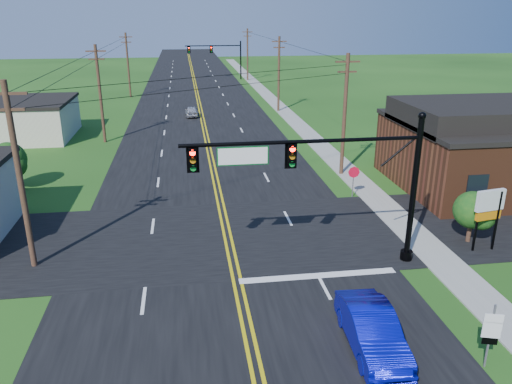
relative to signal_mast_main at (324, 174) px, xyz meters
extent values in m
cube|color=black|center=(-4.34, 42.00, -4.73)|extent=(16.00, 220.00, 0.04)
cube|color=black|center=(-4.34, 4.00, -4.73)|extent=(70.00, 10.00, 0.04)
cube|color=gray|center=(6.16, 32.00, -4.71)|extent=(2.00, 160.00, 0.08)
cylinder|color=black|center=(4.46, 0.00, -1.15)|extent=(0.28, 0.28, 7.20)
cylinder|color=black|center=(4.46, 0.00, -4.50)|extent=(0.60, 0.60, 0.50)
sphere|color=black|center=(4.46, 0.00, 2.55)|extent=(0.36, 0.36, 0.36)
cylinder|color=black|center=(-1.04, 0.00, 1.55)|extent=(11.00, 0.18, 0.18)
cube|color=#045118|center=(-3.74, 0.00, 1.00)|extent=(2.30, 0.06, 0.85)
cylinder|color=black|center=(4.46, 72.00, -1.15)|extent=(0.28, 0.28, 7.20)
cylinder|color=black|center=(4.46, 72.00, -4.50)|extent=(0.60, 0.60, 0.50)
sphere|color=black|center=(4.46, 72.00, 2.55)|extent=(0.36, 0.36, 0.36)
cylinder|color=black|center=(-0.54, 72.00, 1.25)|extent=(10.00, 0.18, 0.18)
cube|color=#045118|center=(-3.74, 72.00, 0.70)|extent=(2.30, 0.06, 0.85)
cube|color=#592D19|center=(15.66, 10.00, -2.55)|extent=(14.00, 11.00, 4.40)
cube|color=black|center=(15.66, 10.00, -0.20)|extent=(14.20, 11.20, 0.30)
cube|color=beige|center=(-23.34, 30.00, -3.05)|extent=(12.00, 9.00, 3.40)
cube|color=black|center=(-23.34, 30.00, -1.20)|extent=(12.20, 9.20, 0.30)
cylinder|color=#3B271B|center=(-13.84, 2.00, -0.25)|extent=(0.28, 0.28, 9.00)
cube|color=#3B271B|center=(-13.84, 2.00, 3.65)|extent=(1.80, 0.12, 0.12)
cube|color=#3B271B|center=(-13.84, 2.00, 2.95)|extent=(1.40, 0.12, 0.12)
cylinder|color=#3B271B|center=(-13.84, 27.00, -0.25)|extent=(0.28, 0.28, 9.00)
cube|color=#3B271B|center=(-13.84, 27.00, 3.65)|extent=(1.80, 0.12, 0.12)
cube|color=#3B271B|center=(-13.84, 27.00, 2.95)|extent=(1.40, 0.12, 0.12)
cylinder|color=#3B271B|center=(-13.84, 54.00, -0.25)|extent=(0.28, 0.28, 9.00)
cube|color=#3B271B|center=(-13.84, 54.00, 3.65)|extent=(1.80, 0.12, 0.12)
cube|color=#3B271B|center=(-13.84, 54.00, 2.95)|extent=(1.40, 0.12, 0.12)
cylinder|color=#3B271B|center=(5.46, 14.00, -0.25)|extent=(0.28, 0.28, 9.00)
cube|color=#3B271B|center=(5.46, 14.00, 3.65)|extent=(1.80, 0.12, 0.12)
cube|color=#3B271B|center=(5.46, 14.00, 2.95)|extent=(1.40, 0.12, 0.12)
cylinder|color=#3B271B|center=(5.46, 40.00, -0.25)|extent=(0.28, 0.28, 9.00)
cube|color=#3B271B|center=(5.46, 40.00, 3.65)|extent=(1.80, 0.12, 0.12)
cube|color=#3B271B|center=(5.46, 40.00, 2.95)|extent=(1.40, 0.12, 0.12)
cylinder|color=#3B271B|center=(5.46, 70.00, -0.25)|extent=(0.28, 0.28, 9.00)
cube|color=#3B271B|center=(5.46, 70.00, 3.65)|extent=(1.80, 0.12, 0.12)
cube|color=#3B271B|center=(5.46, 70.00, 2.95)|extent=(1.40, 0.12, 0.12)
cylinder|color=#3B271B|center=(11.66, 18.00, -3.83)|extent=(0.24, 0.24, 1.85)
sphere|color=#104514|center=(11.66, 18.00, -2.15)|extent=(3.00, 3.00, 3.00)
cylinder|color=#3B271B|center=(8.66, 1.50, -4.09)|extent=(0.24, 0.24, 1.32)
sphere|color=#104514|center=(8.66, 1.50, -2.89)|extent=(2.00, 2.00, 2.00)
cylinder|color=#3B271B|center=(-18.34, 14.00, -3.98)|extent=(0.24, 0.24, 1.54)
sphere|color=#104514|center=(-18.34, 14.00, -2.58)|extent=(2.40, 2.40, 2.40)
imported|color=#070DAD|center=(0.18, -6.48, -3.98)|extent=(1.83, 4.76, 1.55)
imported|color=#B7B7BC|center=(-5.33, 38.18, -4.15)|extent=(1.48, 3.54, 1.20)
cylinder|color=slate|center=(3.80, -8.00, -3.49)|extent=(0.10, 0.10, 2.51)
cube|color=white|center=(3.80, -8.03, -2.75)|extent=(0.61, 0.21, 0.34)
cube|color=white|center=(3.80, -8.03, -3.21)|extent=(0.61, 0.21, 0.63)
cube|color=black|center=(3.80, -8.03, -3.67)|extent=(0.50, 0.18, 0.25)
cylinder|color=slate|center=(4.67, 9.00, -3.73)|extent=(0.07, 0.07, 2.03)
cylinder|color=red|center=(4.67, 8.97, -2.96)|extent=(0.77, 0.08, 0.77)
cylinder|color=black|center=(8.31, 0.43, -3.12)|extent=(0.15, 0.15, 3.25)
cylinder|color=black|center=(9.40, 0.43, -3.12)|extent=(0.15, 0.15, 3.25)
cube|color=silver|center=(8.86, 0.43, -1.95)|extent=(1.64, 0.52, 1.08)
cube|color=#CC720C|center=(8.86, 0.43, -2.76)|extent=(1.46, 0.46, 0.45)
camera|label=1|loc=(-6.21, -21.08, 6.99)|focal=35.00mm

